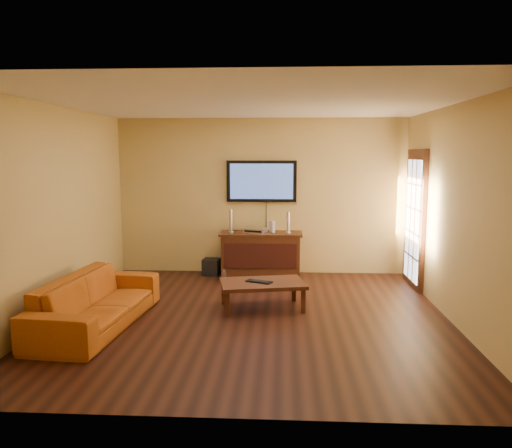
# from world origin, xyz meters

# --- Properties ---
(ground_plane) EXTENTS (5.00, 5.00, 0.00)m
(ground_plane) POSITION_xyz_m (0.00, 0.00, 0.00)
(ground_plane) COLOR black
(ground_plane) RESTS_ON ground
(room_walls) EXTENTS (5.00, 5.00, 5.00)m
(room_walls) POSITION_xyz_m (0.00, 0.62, 1.69)
(room_walls) COLOR tan
(room_walls) RESTS_ON ground
(french_door) EXTENTS (0.07, 1.02, 2.22)m
(french_door) POSITION_xyz_m (2.46, 1.70, 1.05)
(french_door) COLOR #3A1A0D
(french_door) RESTS_ON ground
(media_console) EXTENTS (1.40, 0.54, 0.75)m
(media_console) POSITION_xyz_m (0.01, 2.23, 0.38)
(media_console) COLOR #3A1A0D
(media_console) RESTS_ON ground
(television) EXTENTS (1.21, 0.08, 0.72)m
(television) POSITION_xyz_m (0.01, 2.45, 1.62)
(television) COLOR black
(television) RESTS_ON ground
(coffee_table) EXTENTS (1.23, 0.88, 0.37)m
(coffee_table) POSITION_xyz_m (0.12, 0.37, 0.33)
(coffee_table) COLOR #3A1A0D
(coffee_table) RESTS_ON ground
(sofa) EXTENTS (0.81, 2.19, 0.84)m
(sofa) POSITION_xyz_m (-1.86, -0.45, 0.42)
(sofa) COLOR #AA5012
(sofa) RESTS_ON ground
(speaker_left) EXTENTS (0.11, 0.11, 0.40)m
(speaker_left) POSITION_xyz_m (-0.51, 2.23, 0.94)
(speaker_left) COLOR silver
(speaker_left) RESTS_ON media_console
(speaker_right) EXTENTS (0.10, 0.10, 0.36)m
(speaker_right) POSITION_xyz_m (0.48, 2.24, 0.92)
(speaker_right) COLOR silver
(speaker_right) RESTS_ON media_console
(av_receiver) EXTENTS (0.41, 0.35, 0.08)m
(av_receiver) POSITION_xyz_m (-0.08, 2.20, 0.79)
(av_receiver) COLOR silver
(av_receiver) RESTS_ON media_console
(game_console) EXTENTS (0.10, 0.15, 0.20)m
(game_console) POSITION_xyz_m (0.20, 2.27, 0.85)
(game_console) COLOR white
(game_console) RESTS_ON media_console
(subwoofer) EXTENTS (0.31, 0.31, 0.28)m
(subwoofer) POSITION_xyz_m (-0.85, 2.25, 0.14)
(subwoofer) COLOR black
(subwoofer) RESTS_ON ground
(bottle) EXTENTS (0.07, 0.07, 0.20)m
(bottle) POSITION_xyz_m (-0.58, 1.81, 0.09)
(bottle) COLOR white
(bottle) RESTS_ON ground
(keyboard) EXTENTS (0.38, 0.26, 0.02)m
(keyboard) POSITION_xyz_m (0.07, 0.35, 0.38)
(keyboard) COLOR black
(keyboard) RESTS_ON coffee_table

